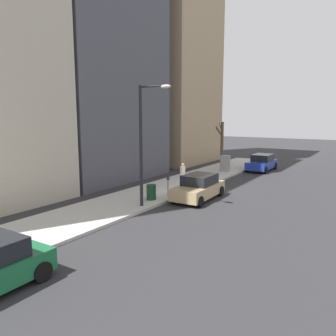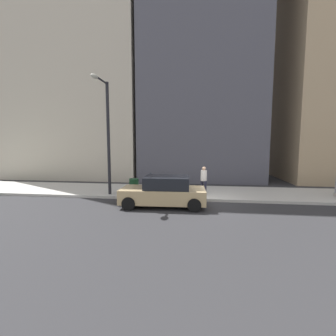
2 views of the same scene
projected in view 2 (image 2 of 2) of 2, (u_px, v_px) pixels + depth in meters
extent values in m
plane|color=#2B2B2D|center=(198.00, 201.00, 12.28)|extent=(120.00, 120.00, 0.00)
cube|color=#B2AFA8|center=(197.00, 192.00, 14.25)|extent=(4.00, 36.00, 0.15)
cube|color=tan|center=(163.00, 195.00, 11.31)|extent=(1.94, 4.26, 0.70)
cube|color=black|center=(167.00, 182.00, 11.23)|extent=(1.67, 2.25, 0.60)
cylinder|color=black|center=(129.00, 204.00, 10.63)|extent=(0.24, 0.65, 0.64)
cylinder|color=black|center=(137.00, 195.00, 12.32)|extent=(0.24, 0.65, 0.64)
cylinder|color=black|center=(194.00, 205.00, 10.36)|extent=(0.24, 0.65, 0.64)
cylinder|color=black|center=(193.00, 197.00, 12.04)|extent=(0.24, 0.65, 0.64)
cylinder|color=slate|center=(151.00, 187.00, 12.99)|extent=(0.07, 0.07, 1.05)
cube|color=#2D333D|center=(151.00, 175.00, 12.92)|extent=(0.14, 0.10, 0.30)
cylinder|color=black|center=(108.00, 139.00, 13.11)|extent=(0.18, 0.18, 6.50)
cylinder|color=black|center=(101.00, 80.00, 11.99)|extent=(1.60, 0.10, 0.10)
ellipsoid|color=beige|center=(94.00, 76.00, 11.21)|extent=(0.56, 0.32, 0.20)
cylinder|color=#14381E|center=(134.00, 186.00, 13.58)|extent=(0.56, 0.56, 0.90)
cylinder|color=#1E1E2D|center=(205.00, 188.00, 13.28)|extent=(0.16, 0.16, 0.82)
cylinder|color=#1E1E2D|center=(202.00, 187.00, 13.45)|extent=(0.16, 0.16, 0.82)
cylinder|color=silver|center=(204.00, 175.00, 13.29)|extent=(0.36, 0.36, 0.62)
sphere|color=tan|center=(204.00, 168.00, 13.24)|extent=(0.22, 0.22, 0.22)
cube|color=#4C4C56|center=(201.00, 31.00, 21.31)|extent=(10.28, 10.28, 27.64)
cube|color=#BCB29E|center=(91.00, 58.00, 23.94)|extent=(12.40, 12.40, 24.59)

